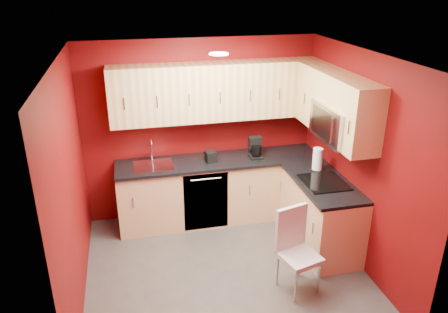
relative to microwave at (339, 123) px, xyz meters
name	(u,v)px	position (x,y,z in m)	size (l,w,h in m)	color
floor	(225,269)	(-1.39, -0.20, -1.66)	(3.20, 3.20, 0.00)	#4B4846
ceiling	(225,57)	(-1.39, -0.20, 0.84)	(3.20, 3.20, 0.00)	white
wall_back	(200,130)	(-1.39, 1.30, -0.41)	(3.20, 3.20, 0.00)	#690A0D
wall_front	(270,254)	(-1.39, -1.70, -0.41)	(3.20, 3.20, 0.00)	#690A0D
wall_left	(70,189)	(-2.99, -0.20, -0.41)	(3.00, 3.00, 0.00)	#690A0D
wall_right	(360,161)	(0.21, -0.20, -0.41)	(3.00, 3.00, 0.00)	#690A0D
base_cabinets_back	(219,190)	(-1.19, 1.00, -1.22)	(2.80, 0.60, 0.87)	#E3B482
base_cabinets_right	(320,214)	(-0.09, 0.05, -1.22)	(0.60, 1.30, 0.87)	#E3B482
countertop_back	(220,161)	(-1.19, 0.99, -0.77)	(2.80, 0.63, 0.04)	black
countertop_right	(323,183)	(-0.11, 0.04, -0.77)	(0.63, 1.27, 0.04)	black
upper_cabinets_back	(217,91)	(-1.19, 1.13, 0.17)	(2.80, 0.35, 0.75)	#ECCB85
upper_cabinets_right	(334,98)	(0.03, 0.24, 0.23)	(0.35, 1.55, 0.75)	#ECCB85
microwave	(339,123)	(0.00, 0.00, 0.00)	(0.42, 0.76, 0.42)	silver
cooktop	(324,182)	(-0.11, 0.00, -0.74)	(0.50, 0.55, 0.01)	black
sink	(153,163)	(-2.09, 1.00, -0.72)	(0.52, 0.42, 0.35)	silver
dishwasher_front	(206,202)	(-1.44, 0.71, -1.22)	(0.60, 0.02, 0.82)	black
downlight	(219,54)	(-1.39, 0.10, 0.82)	(0.20, 0.20, 0.01)	white
coffee_maker	(256,148)	(-0.69, 0.95, -0.61)	(0.17, 0.23, 0.28)	black
napkin_holder	(211,157)	(-1.32, 0.94, -0.68)	(0.14, 0.14, 0.15)	black
paper_towel	(318,159)	(-0.04, 0.37, -0.60)	(0.17, 0.17, 0.30)	white
dining_chair	(300,253)	(-0.69, -0.72, -1.18)	(0.39, 0.40, 0.96)	silver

